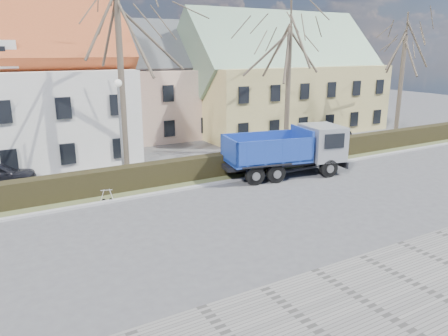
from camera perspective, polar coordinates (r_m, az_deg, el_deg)
ground at (r=20.37m, az=0.40°, el=-6.33°), size 120.00×120.00×0.00m
sidewalk_near at (r=14.47m, az=18.53°, el=-16.68°), size 80.00×5.00×0.08m
curb_far at (r=24.19m, az=-5.14°, el=-2.69°), size 80.00×0.30×0.12m
grass_strip at (r=25.59m, az=-6.66°, el=-1.75°), size 80.00×3.00×0.10m
hedge at (r=25.25m, az=-6.52°, el=-0.56°), size 60.00×0.90×1.30m
building_pink at (r=38.94m, az=-9.65°, el=9.94°), size 10.80×8.80×8.00m
building_yellow at (r=42.15m, az=7.57°, el=10.75°), size 18.80×10.80×8.50m
tree_1 at (r=25.98m, az=-13.33°, el=12.30°), size 9.20×9.20×12.65m
tree_2 at (r=31.69m, az=8.39°, el=11.52°), size 8.00×8.00×11.00m
tree_3 at (r=40.25m, az=22.17°, el=10.96°), size 7.60×7.60×10.45m
dump_truck at (r=26.51m, az=7.48°, el=2.15°), size 8.08×4.25×3.07m
streetlight at (r=24.74m, az=-13.30°, el=4.42°), size 0.47×0.47×6.02m
cart_frame at (r=22.90m, az=-15.62°, el=-3.47°), size 0.89×0.66×0.73m
parked_car_b at (r=38.75m, az=13.96°, el=4.57°), size 4.18×2.03×1.17m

